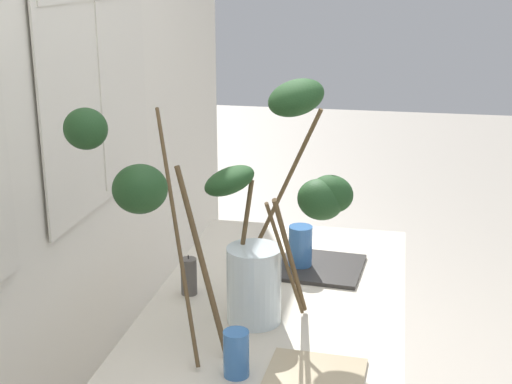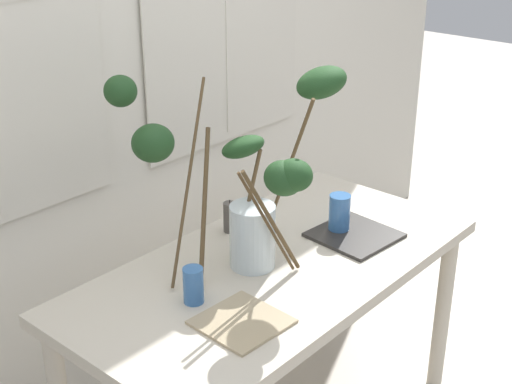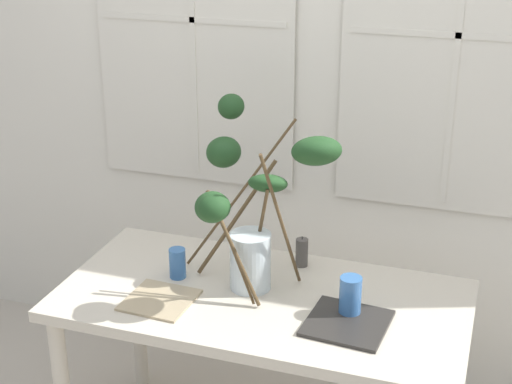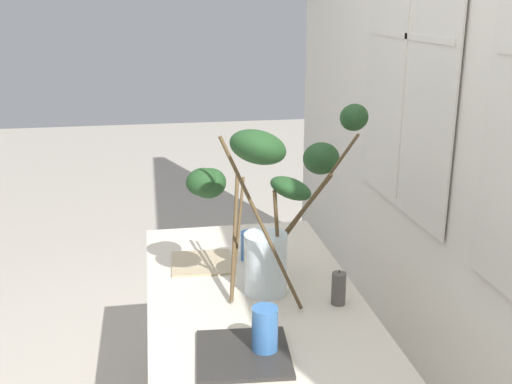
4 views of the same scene
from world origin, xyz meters
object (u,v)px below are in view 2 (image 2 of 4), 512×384
Objects in this scene: drinking_glass_blue_right at (339,214)px; dining_table at (274,286)px; pillar_candle at (230,217)px; plate_square_right at (354,235)px; plate_square_left at (242,322)px; vase_with_branches at (246,174)px; drinking_glass_blue_left at (193,285)px.

dining_table is at bearing 174.61° from drinking_glass_blue_right.
drinking_glass_blue_right is 0.39m from pillar_candle.
plate_square_right is 2.15× the size of pillar_candle.
plate_square_left is at bearing -169.27° from drinking_glass_blue_right.
pillar_candle reaches higher than plate_square_right.
plate_square_right reaches higher than plate_square_left.
vase_with_branches reaches higher than plate_square_right.
vase_with_branches reaches higher than pillar_candle.
dining_table is 0.38m from plate_square_left.
dining_table is at bearing -4.96° from drinking_glass_blue_left.
plate_square_right is (0.67, -0.12, -0.05)m from drinking_glass_blue_left.
vase_with_branches is 5.05× the size of drinking_glass_blue_right.
dining_table is at bearing -45.49° from vase_with_branches.
drinking_glass_blue_right is at bearing -49.71° from pillar_candle.
vase_with_branches is 0.36m from pillar_candle.
plate_square_right is (0.01, -0.06, -0.07)m from drinking_glass_blue_right.
drinking_glass_blue_right is at bearing -5.39° from dining_table.
plate_square_left is at bearing -86.55° from drinking_glass_blue_left.
drinking_glass_blue_left reaches higher than dining_table.
plate_square_left is at bearing -154.92° from dining_table.
pillar_candle reaches higher than plate_square_left.
pillar_candle is (0.41, 0.24, -0.00)m from drinking_glass_blue_left.
plate_square_right is at bearing -54.42° from pillar_candle.
dining_table is 11.85× the size of pillar_candle.
plate_square_right is (0.40, -0.16, -0.31)m from vase_with_branches.
drinking_glass_blue_left is at bearing 169.53° from plate_square_right.
plate_square_right is at bearing -10.47° from drinking_glass_blue_left.
vase_with_branches is 2.73× the size of plate_square_right.
pillar_candle is (-0.26, 0.36, 0.05)m from plate_square_right.
drinking_glass_blue_right is at bearing -5.17° from drinking_glass_blue_left.
pillar_candle is at bearing 55.75° from vase_with_branches.
dining_table is 0.42m from vase_with_branches.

